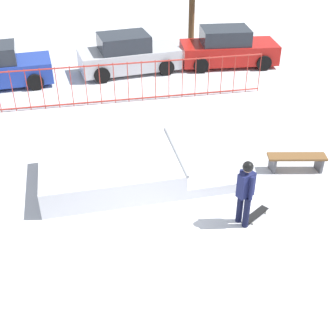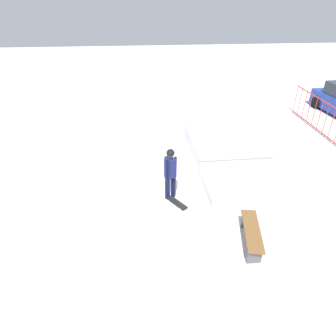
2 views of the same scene
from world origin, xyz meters
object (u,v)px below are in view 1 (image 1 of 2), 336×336
park_bench (297,160)px  skateboard (256,214)px  parked_car_silver (128,55)px  skater (245,189)px  skate_ramp (128,169)px  parked_car_red (228,48)px

park_bench → skateboard: bearing=-136.9°
skateboard → parked_car_silver: 10.45m
skater → skateboard: (0.42, 0.16, -0.93)m
skate_ramp → skater: skater is taller
skate_ramp → park_bench: size_ratio=3.30×
skater → parked_car_silver: 10.54m
skate_ramp → skateboard: size_ratio=7.01×
skater → parked_car_silver: size_ratio=0.40×
skate_ramp → skateboard: skate_ramp is taller
skateboard → park_bench: size_ratio=0.47×
skater → park_bench: skater is taller
skater → parked_car_red: (3.09, 10.43, -0.28)m
parked_car_silver → parked_car_red: bearing=-6.8°
skate_ramp → parked_car_silver: (1.13, 8.01, 0.41)m
parked_car_red → skater: bearing=-100.7°
skate_ramp → park_bench: (4.63, -0.57, 0.04)m
skateboard → parked_car_red: parked_car_red is taller
skateboard → parked_car_red: 10.63m
skateboard → park_bench: park_bench is taller
skater → skateboard: size_ratio=2.22×
park_bench → skater: bearing=-140.2°
skate_ramp → skater: 3.48m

